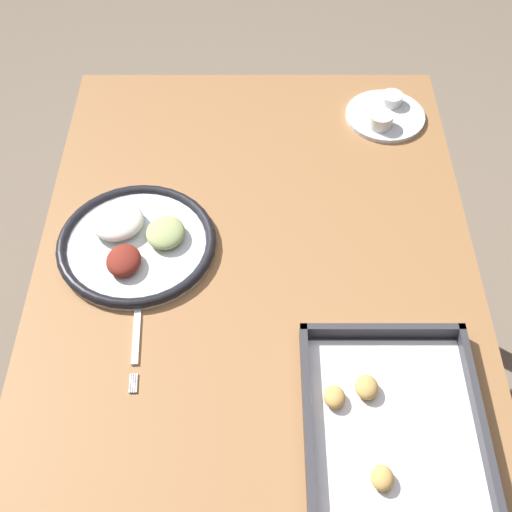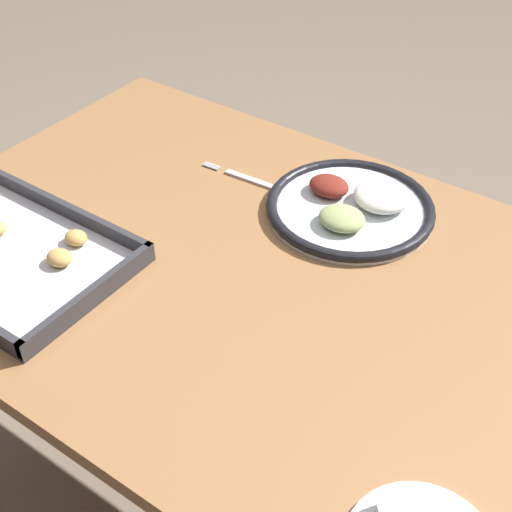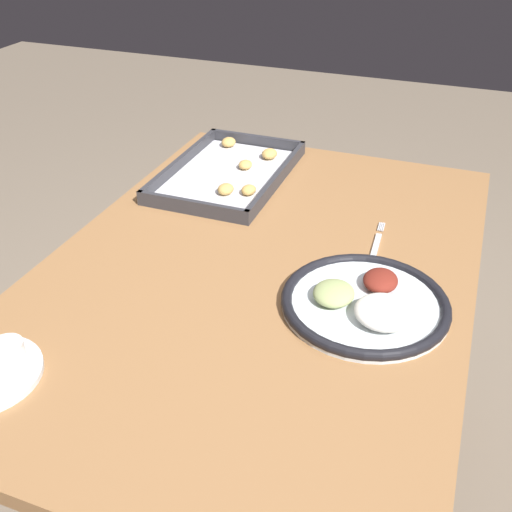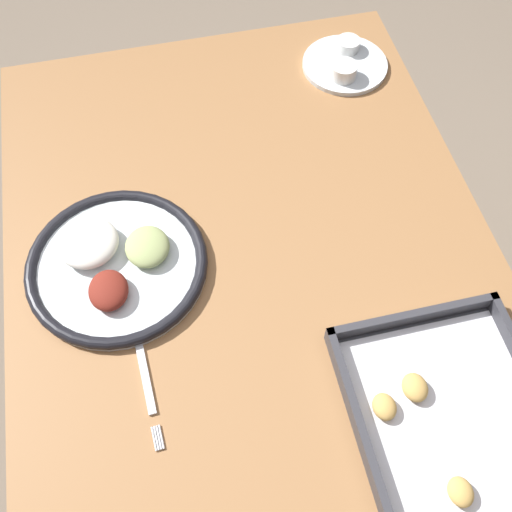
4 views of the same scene
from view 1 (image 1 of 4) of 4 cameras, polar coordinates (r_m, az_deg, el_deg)
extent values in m
plane|color=#7A6B59|center=(1.98, 0.00, -15.45)|extent=(8.00, 8.00, 0.00)
cube|color=olive|center=(1.32, 0.00, -1.91)|extent=(1.21, 0.83, 0.03)
cylinder|color=olive|center=(2.01, -10.42, 3.93)|extent=(0.06, 0.06, 0.74)
cylinder|color=olive|center=(2.01, 10.43, 3.92)|extent=(0.06, 0.06, 0.74)
cylinder|color=silver|center=(1.37, -9.51, 0.87)|extent=(0.30, 0.30, 0.01)
torus|color=black|center=(1.36, -9.54, 1.03)|extent=(0.30, 0.30, 0.02)
ellipsoid|color=white|center=(1.38, -11.06, 2.79)|extent=(0.10, 0.10, 0.04)
ellipsoid|color=maroon|center=(1.32, -10.55, -0.34)|extent=(0.07, 0.06, 0.03)
ellipsoid|color=#9EAD6B|center=(1.35, -7.26, 1.87)|extent=(0.08, 0.07, 0.03)
cube|color=silver|center=(1.26, -9.53, -5.77)|extent=(0.14, 0.02, 0.00)
cylinder|color=silver|center=(1.20, -10.05, -10.00)|extent=(0.04, 0.01, 0.00)
cylinder|color=silver|center=(1.20, -9.88, -10.00)|extent=(0.04, 0.01, 0.00)
cylinder|color=silver|center=(1.20, -9.70, -10.00)|extent=(0.04, 0.01, 0.00)
cylinder|color=silver|center=(1.20, -9.53, -10.00)|extent=(0.04, 0.01, 0.00)
cylinder|color=silver|center=(1.65, 10.28, 10.97)|extent=(0.18, 0.18, 0.01)
cylinder|color=silver|center=(1.60, 9.93, 10.66)|extent=(0.05, 0.05, 0.03)
cylinder|color=#51992D|center=(1.60, 9.99, 11.00)|extent=(0.04, 0.04, 0.01)
cylinder|color=silver|center=(1.67, 10.80, 12.24)|extent=(0.05, 0.05, 0.02)
cylinder|color=#593319|center=(1.67, 10.84, 12.48)|extent=(0.04, 0.04, 0.01)
cube|color=#333338|center=(1.15, 11.10, -15.13)|extent=(0.43, 0.28, 0.01)
cube|color=silver|center=(1.14, 11.14, -15.05)|extent=(0.40, 0.26, 0.00)
cube|color=#333338|center=(1.12, 4.25, -15.00)|extent=(0.43, 0.01, 0.03)
cube|color=#333338|center=(1.17, 17.91, -14.34)|extent=(0.43, 0.01, 0.03)
cube|color=#333338|center=(1.23, 10.03, -5.92)|extent=(0.01, 0.28, 0.03)
ellipsoid|color=tan|center=(1.11, 10.05, -17.08)|extent=(0.04, 0.03, 0.02)
ellipsoid|color=tan|center=(1.16, 6.28, -11.15)|extent=(0.04, 0.03, 0.02)
ellipsoid|color=tan|center=(1.17, 8.83, -10.33)|extent=(0.04, 0.04, 0.02)
camera|label=2|loc=(1.53, 34.05, 33.82)|focal=50.00mm
camera|label=3|loc=(1.81, -13.82, 37.59)|focal=42.00mm
camera|label=4|loc=(0.39, -18.29, 22.99)|focal=42.00mm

